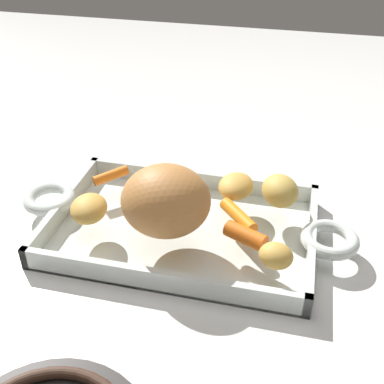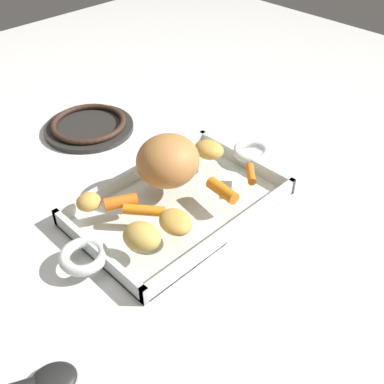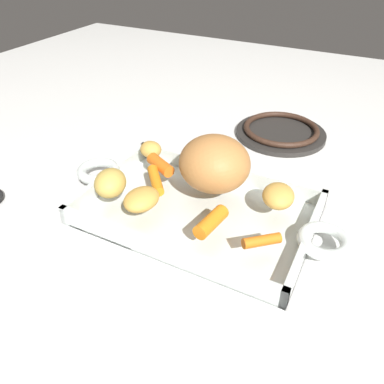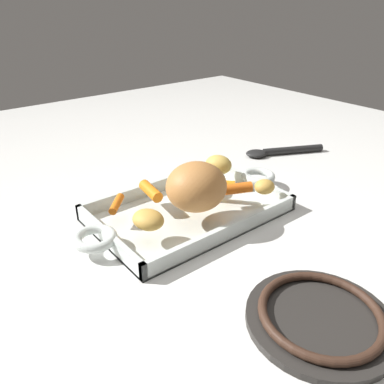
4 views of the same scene
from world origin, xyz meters
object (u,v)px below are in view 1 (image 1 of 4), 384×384
(baby_carrot_southwest, at_px, (111,176))
(pork_roast, at_px, (166,201))
(potato_near_roast, at_px, (280,191))
(baby_carrot_northeast, at_px, (239,215))
(potato_golden_large, at_px, (276,256))
(potato_whole, at_px, (236,186))
(roasting_dish, at_px, (182,227))
(baby_carrot_center_right, at_px, (159,180))
(potato_halved, at_px, (89,209))
(baby_carrot_northwest, at_px, (246,236))

(baby_carrot_southwest, bearing_deg, pork_roast, 140.28)
(pork_roast, xyz_separation_m, potato_near_roast, (-0.13, -0.09, -0.02))
(baby_carrot_northeast, xyz_separation_m, potato_near_roast, (-0.05, -0.05, 0.01))
(baby_carrot_southwest, distance_m, potato_golden_large, 0.29)
(baby_carrot_southwest, height_order, potato_whole, potato_whole)
(roasting_dish, height_order, potato_near_roast, potato_near_roast)
(baby_carrot_southwest, distance_m, potato_whole, 0.19)
(baby_carrot_center_right, distance_m, potato_golden_large, 0.22)
(potato_golden_large, distance_m, potato_halved, 0.25)
(roasting_dish, distance_m, potato_whole, 0.10)
(baby_carrot_southwest, height_order, potato_halved, potato_halved)
(roasting_dish, relative_size, pork_roast, 4.15)
(baby_carrot_northwest, distance_m, potato_near_roast, 0.10)
(pork_roast, height_order, baby_carrot_center_right, pork_roast)
(baby_carrot_northeast, bearing_deg, potato_whole, -77.21)
(baby_carrot_northeast, distance_m, potato_golden_large, 0.09)
(roasting_dish, bearing_deg, potato_halved, 18.77)
(roasting_dish, height_order, baby_carrot_northwest, baby_carrot_northwest)
(baby_carrot_center_right, relative_size, baby_carrot_southwest, 1.16)
(pork_roast, relative_size, baby_carrot_southwest, 2.11)
(potato_golden_large, bearing_deg, baby_carrot_northwest, -39.34)
(roasting_dish, height_order, baby_carrot_southwest, baby_carrot_southwest)
(baby_carrot_southwest, relative_size, potato_near_roast, 0.90)
(pork_roast, xyz_separation_m, potato_golden_large, (-0.14, 0.04, -0.03))
(potato_halved, relative_size, potato_near_roast, 0.97)
(roasting_dish, bearing_deg, baby_carrot_southwest, -24.72)
(baby_carrot_northeast, xyz_separation_m, baby_carrot_southwest, (0.20, -0.05, -0.00))
(pork_roast, height_order, baby_carrot_northeast, pork_roast)
(pork_roast, height_order, potato_golden_large, pork_roast)
(pork_roast, bearing_deg, roasting_dish, -105.65)
(baby_carrot_southwest, bearing_deg, baby_carrot_center_right, 179.37)
(potato_near_roast, bearing_deg, roasting_dish, 23.19)
(potato_whole, bearing_deg, baby_carrot_southwest, 1.13)
(roasting_dish, height_order, pork_roast, pork_roast)
(baby_carrot_northeast, bearing_deg, baby_carrot_northwest, 109.45)
(baby_carrot_center_right, xyz_separation_m, potato_halved, (0.07, 0.09, 0.01))
(potato_near_roast, bearing_deg, baby_carrot_center_right, -0.75)
(pork_roast, bearing_deg, potato_golden_large, 165.43)
(baby_carrot_center_right, relative_size, baby_carrot_northeast, 0.92)
(roasting_dish, distance_m, baby_carrot_northwest, 0.11)
(baby_carrot_northeast, bearing_deg, potato_near_roast, -133.42)
(potato_near_roast, distance_m, potato_whole, 0.06)
(pork_roast, relative_size, baby_carrot_center_right, 1.82)
(baby_carrot_northeast, bearing_deg, roasting_dish, 1.83)
(baby_carrot_northeast, height_order, potato_halved, potato_halved)
(baby_carrot_center_right, bearing_deg, roasting_dish, 131.18)
(baby_carrot_northeast, relative_size, potato_whole, 1.13)
(roasting_dish, xyz_separation_m, potato_golden_large, (-0.13, 0.07, 0.04))
(baby_carrot_northeast, height_order, potato_near_roast, potato_near_roast)
(baby_carrot_northwest, relative_size, baby_carrot_center_right, 0.88)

